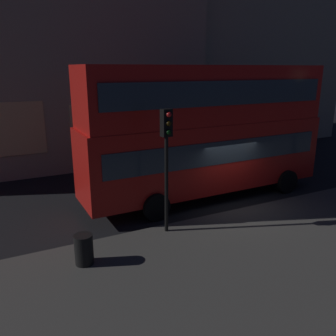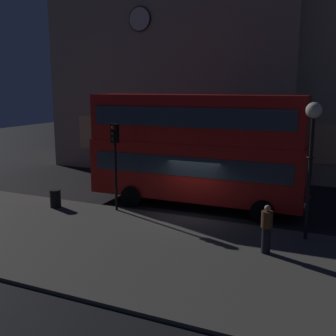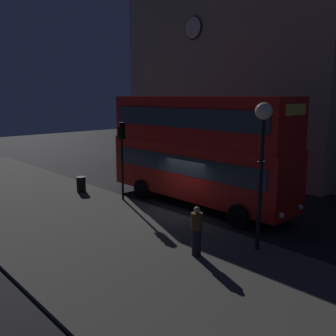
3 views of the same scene
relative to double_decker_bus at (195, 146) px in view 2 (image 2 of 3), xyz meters
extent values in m
plane|color=black|center=(0.41, -1.33, -3.06)|extent=(80.00, 80.00, 0.00)
cube|color=#4C4944|center=(0.41, -5.95, -3.00)|extent=(44.00, 7.98, 0.12)
cube|color=tan|center=(-4.90, 10.95, 4.69)|extent=(17.34, 9.59, 15.49)
cube|color=#F2D18C|center=(-10.10, 6.13, -0.42)|extent=(2.22, 0.06, 2.33)
cube|color=#F2D18C|center=(-6.64, 6.13, -0.50)|extent=(2.22, 0.06, 2.57)
cube|color=#F9E09E|center=(-3.17, 6.13, -0.68)|extent=(2.22, 0.06, 2.44)
cube|color=#F9E09E|center=(0.30, 6.13, -0.33)|extent=(2.22, 0.06, 1.83)
cylinder|color=silver|center=(-6.16, 6.08, 7.07)|extent=(1.45, 0.12, 1.45)
torus|color=black|center=(-6.16, 6.08, 7.07)|extent=(1.57, 0.12, 1.57)
cube|color=#F2D18C|center=(2.90, 7.08, -0.66)|extent=(1.73, 0.06, 2.00)
cube|color=#E5C67F|center=(5.60, 7.08, -0.54)|extent=(1.73, 0.06, 2.30)
cube|color=red|center=(0.00, 0.00, -1.17)|extent=(10.49, 2.55, 2.74)
cube|color=red|center=(0.00, 0.00, 1.31)|extent=(10.28, 2.50, 2.22)
cube|color=#2D3842|center=(0.00, 0.00, -0.83)|extent=(9.65, 2.60, 0.90)
cube|color=#2D3842|center=(0.00, 0.00, 1.42)|extent=(9.65, 2.60, 0.90)
cube|color=#F2D84C|center=(5.17, 0.07, 1.92)|extent=(0.10, 1.44, 0.44)
sphere|color=white|center=(5.23, 0.86, -2.19)|extent=(0.24, 0.24, 0.24)
sphere|color=white|center=(5.25, -0.71, -2.19)|extent=(0.24, 0.24, 0.24)
cylinder|color=black|center=(3.53, 1.30, -2.54)|extent=(1.03, 0.25, 1.03)
cylinder|color=black|center=(3.57, -1.20, -2.54)|extent=(1.03, 0.25, 1.03)
cylinder|color=black|center=(-2.90, 1.21, -2.54)|extent=(1.03, 0.25, 1.03)
cylinder|color=black|center=(-2.86, -1.29, -2.54)|extent=(1.03, 0.25, 1.03)
cylinder|color=black|center=(-3.02, -2.42, -1.33)|extent=(0.12, 0.12, 3.21)
cube|color=black|center=(-3.02, -2.42, 0.70)|extent=(0.34, 0.28, 0.85)
sphere|color=red|center=(-3.01, -2.56, 0.97)|extent=(0.17, 0.17, 0.17)
sphere|color=black|center=(-3.01, -2.56, 0.70)|extent=(0.17, 0.17, 0.17)
sphere|color=black|center=(-3.01, -2.56, 0.43)|extent=(0.17, 0.17, 0.17)
cylinder|color=black|center=(5.53, -2.72, -0.63)|extent=(0.14, 0.14, 4.62)
torus|color=black|center=(5.53, -2.72, 0.22)|extent=(0.28, 0.28, 0.06)
sphere|color=#F9EFC6|center=(5.53, -2.72, 1.95)|extent=(0.58, 0.58, 0.58)
cylinder|color=black|center=(4.40, -4.68, -2.47)|extent=(0.32, 0.32, 0.92)
cylinder|color=#513319|center=(4.40, -4.68, -1.72)|extent=(0.40, 0.40, 0.59)
sphere|color=tan|center=(4.40, -4.68, -1.32)|extent=(0.22, 0.22, 0.22)
cylinder|color=black|center=(-5.96, -3.21, -2.50)|extent=(0.52, 0.52, 0.86)
camera|label=1|loc=(-7.72, -11.94, 2.30)|focal=37.17mm
camera|label=2|loc=(6.82, -18.44, 2.76)|focal=43.90mm
camera|label=3|loc=(12.54, -13.50, 2.45)|focal=39.67mm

